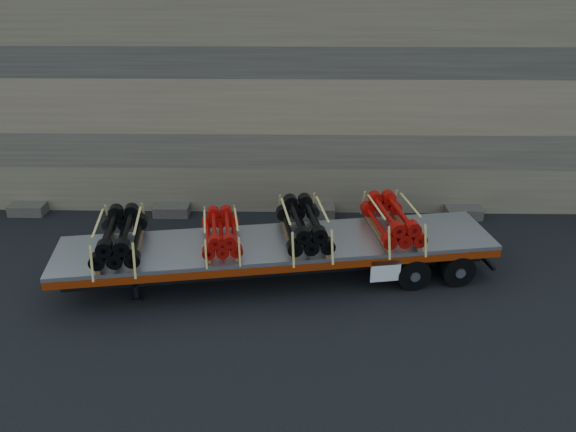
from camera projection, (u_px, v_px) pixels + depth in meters
name	position (u px, v px, depth m)	size (l,w,h in m)	color
ground	(247.00, 289.00, 15.09)	(120.00, 120.00, 0.00)	black
rock_wall	(260.00, 102.00, 19.50)	(44.00, 3.00, 7.00)	#7A6B54
trailer	(278.00, 260.00, 15.33)	(11.70, 2.25, 1.17)	#B6B9BE
bundle_front	(120.00, 237.00, 14.38)	(1.19, 2.38, 0.84)	black
bundle_midfront	(221.00, 233.00, 14.74)	(1.00, 2.01, 0.71)	#B20E09
bundle_midrear	(304.00, 226.00, 14.99)	(1.20, 2.40, 0.85)	black
bundle_rear	(392.00, 220.00, 15.31)	(1.16, 2.33, 0.82)	#B20E09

